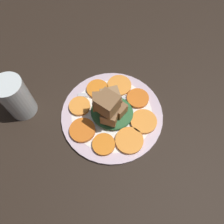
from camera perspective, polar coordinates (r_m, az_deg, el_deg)
name	(u,v)px	position (r cm, az deg, el deg)	size (l,w,h in cm)	color
table_slab	(112,117)	(60.75, 0.00, -1.34)	(120.00, 120.00, 2.00)	black
plate	(112,115)	(59.39, 0.00, -0.70)	(27.45, 27.45, 1.05)	silver
carrot_slice_0	(144,121)	(57.93, 8.26, -2.46)	(6.92, 6.92, 0.98)	orange
carrot_slice_1	(138,98)	(61.06, 6.73, 3.57)	(6.13, 6.13, 0.98)	orange
carrot_slice_2	(118,85)	(62.98, 1.70, 6.95)	(6.89, 6.89, 0.98)	orange
carrot_slice_3	(98,89)	(62.39, -3.81, 5.99)	(6.19, 6.19, 0.98)	orange
carrot_slice_4	(80,106)	(60.12, -8.41, 1.65)	(5.78, 5.78, 0.98)	orange
carrot_slice_5	(82,130)	(56.86, -7.74, -4.72)	(6.69, 6.69, 0.98)	orange
carrot_slice_6	(106,145)	(54.98, -1.69, -8.55)	(5.74, 5.74, 0.98)	orange
carrot_slice_7	(129,140)	(55.50, 4.53, -7.42)	(7.11, 7.11, 0.98)	orange
center_pile	(110,107)	(55.43, -0.49, 1.28)	(11.42, 10.28, 11.00)	#2D6033
fork	(111,96)	(61.40, -0.13, 4.25)	(18.06, 5.33, 0.40)	silver
water_glass	(16,98)	(60.57, -23.78, 3.41)	(7.26, 7.26, 12.22)	silver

